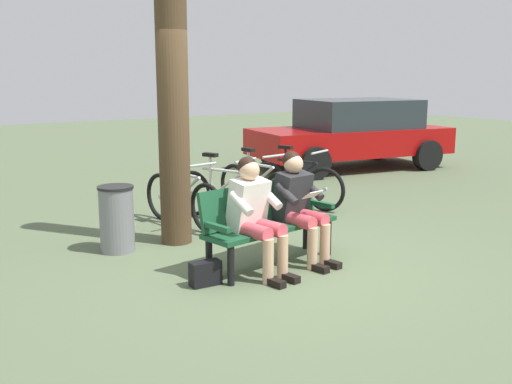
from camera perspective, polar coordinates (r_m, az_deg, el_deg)
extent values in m
plane|color=#566647|center=(6.48, 1.69, -6.79)|extent=(40.00, 40.00, 0.00)
cube|color=#194C2D|center=(6.28, 1.55, -3.36)|extent=(1.65, 0.67, 0.05)
cube|color=#194C2D|center=(6.36, 0.37, -0.99)|extent=(1.60, 0.37, 0.42)
cube|color=#194C2D|center=(6.78, 6.16, -1.12)|extent=(0.12, 0.40, 0.05)
cube|color=#194C2D|center=(5.75, -3.87, -3.36)|extent=(0.12, 0.40, 0.05)
cylinder|color=black|center=(6.74, 6.96, -4.39)|extent=(0.07, 0.07, 0.40)
cylinder|color=black|center=(5.76, -2.44, -7.08)|extent=(0.07, 0.07, 0.40)
cylinder|color=black|center=(6.95, 4.82, -3.85)|extent=(0.07, 0.07, 0.40)
cylinder|color=black|center=(6.01, -4.55, -6.31)|extent=(0.07, 0.07, 0.40)
cube|color=#262628|center=(6.45, 3.46, -0.38)|extent=(0.42, 0.36, 0.55)
sphere|color=#D8A884|center=(6.37, 3.63, 2.72)|extent=(0.21, 0.21, 0.21)
sphere|color=black|center=(6.38, 3.44, 3.07)|extent=(0.20, 0.20, 0.20)
cylinder|color=#D84C59|center=(6.43, 5.34, -2.44)|extent=(0.21, 0.42, 0.15)
cylinder|color=#D8A884|center=(6.38, 6.64, -5.06)|extent=(0.11, 0.11, 0.45)
cube|color=black|center=(6.37, 7.28, -6.88)|extent=(0.12, 0.23, 0.07)
cylinder|color=#262628|center=(6.50, 5.45, 0.25)|extent=(0.13, 0.31, 0.23)
cylinder|color=#D84C59|center=(6.29, 4.12, -2.74)|extent=(0.21, 0.42, 0.15)
cylinder|color=#D8A884|center=(6.23, 5.43, -5.43)|extent=(0.11, 0.11, 0.45)
cube|color=black|center=(6.23, 6.09, -7.29)|extent=(0.12, 0.23, 0.07)
cylinder|color=#262628|center=(6.21, 2.99, -0.24)|extent=(0.13, 0.31, 0.23)
cube|color=silver|center=(6.23, 5.46, -0.25)|extent=(0.22, 0.15, 0.09)
cube|color=white|center=(6.01, -0.77, -1.22)|extent=(0.42, 0.36, 0.55)
sphere|color=#D8A884|center=(5.93, -0.65, 2.09)|extent=(0.21, 0.21, 0.21)
sphere|color=black|center=(5.94, -0.84, 2.48)|extent=(0.20, 0.20, 0.20)
cylinder|color=#D84C59|center=(5.99, 1.23, -3.44)|extent=(0.21, 0.42, 0.15)
cylinder|color=#D8A884|center=(5.92, 2.58, -6.28)|extent=(0.11, 0.11, 0.45)
cube|color=black|center=(5.92, 3.25, -8.25)|extent=(0.12, 0.23, 0.07)
cylinder|color=white|center=(6.04, 1.40, -0.55)|extent=(0.13, 0.31, 0.23)
cylinder|color=#D84C59|center=(5.85, -0.18, -3.79)|extent=(0.21, 0.42, 0.15)
cylinder|color=#D8A884|center=(5.79, 1.17, -6.70)|extent=(0.11, 0.11, 0.45)
cube|color=black|center=(5.78, 1.86, -8.71)|extent=(0.12, 0.23, 0.07)
cylinder|color=white|center=(5.78, -1.45, -1.10)|extent=(0.13, 0.31, 0.23)
cube|color=black|center=(5.80, -4.89, -7.80)|extent=(0.31, 0.16, 0.24)
cylinder|color=#4C3823|center=(7.03, -8.01, 9.44)|extent=(0.37, 0.37, 3.59)
cylinder|color=slate|center=(6.97, -13.24, -2.65)|extent=(0.39, 0.39, 0.74)
cylinder|color=black|center=(6.89, -13.38, 0.44)|extent=(0.41, 0.41, 0.03)
torus|color=black|center=(8.82, 6.65, 0.25)|extent=(0.29, 0.64, 0.66)
cylinder|color=silver|center=(8.82, 6.65, 0.25)|extent=(0.07, 0.07, 0.06)
torus|color=black|center=(9.34, 1.12, 0.94)|extent=(0.29, 0.64, 0.66)
cylinder|color=silver|center=(9.34, 1.12, 0.94)|extent=(0.07, 0.07, 0.06)
cylinder|color=black|center=(9.00, 3.84, 2.98)|extent=(0.26, 0.61, 0.04)
cylinder|color=black|center=(9.00, 4.26, 1.68)|extent=(0.25, 0.57, 0.43)
cylinder|color=black|center=(9.11, 2.84, 2.58)|extent=(0.04, 0.04, 0.55)
cube|color=black|center=(9.07, 2.86, 4.33)|extent=(0.16, 0.24, 0.05)
cylinder|color=#B2B2B7|center=(8.78, 6.14, 3.85)|extent=(0.46, 0.20, 0.03)
torus|color=black|center=(8.35, 2.35, -0.31)|extent=(0.14, 0.66, 0.66)
cylinder|color=silver|center=(8.35, 2.35, -0.31)|extent=(0.06, 0.07, 0.06)
torus|color=black|center=(9.11, -2.07, 0.67)|extent=(0.14, 0.66, 0.66)
cylinder|color=silver|center=(9.11, -2.07, 0.67)|extent=(0.06, 0.07, 0.06)
cylinder|color=silver|center=(8.66, 0.04, 2.67)|extent=(0.11, 0.63, 0.04)
cylinder|color=silver|center=(8.63, 0.39, 1.30)|extent=(0.11, 0.60, 0.43)
cylinder|color=silver|center=(8.81, -0.75, 2.29)|extent=(0.04, 0.04, 0.55)
cube|color=black|center=(8.77, -0.75, 4.10)|extent=(0.11, 0.23, 0.05)
cylinder|color=#B2B2B7|center=(8.33, 1.89, 3.50)|extent=(0.48, 0.09, 0.03)
torus|color=black|center=(7.93, -0.40, -0.93)|extent=(0.30, 0.63, 0.66)
cylinder|color=silver|center=(7.93, -0.40, -0.93)|extent=(0.07, 0.07, 0.06)
torus|color=black|center=(8.53, -6.09, -0.12)|extent=(0.30, 0.63, 0.66)
cylinder|color=silver|center=(8.53, -6.09, -0.12)|extent=(0.07, 0.07, 0.06)
cylinder|color=silver|center=(8.15, -3.38, 2.10)|extent=(0.27, 0.60, 0.04)
cylinder|color=silver|center=(8.14, -2.91, 0.66)|extent=(0.26, 0.57, 0.43)
cylinder|color=silver|center=(8.27, -4.39, 1.67)|extent=(0.04, 0.04, 0.55)
cube|color=black|center=(8.23, -4.42, 3.59)|extent=(0.17, 0.24, 0.05)
cylinder|color=#B2B2B7|center=(7.89, -1.02, 3.06)|extent=(0.46, 0.21, 0.03)
torus|color=black|center=(7.56, -4.76, -1.59)|extent=(0.16, 0.66, 0.66)
cylinder|color=silver|center=(7.56, -4.76, -1.59)|extent=(0.06, 0.07, 0.06)
torus|color=black|center=(8.36, -9.14, -0.44)|extent=(0.16, 0.66, 0.66)
cylinder|color=silver|center=(8.36, -9.14, -0.44)|extent=(0.06, 0.07, 0.06)
cylinder|color=silver|center=(7.88, -7.12, 1.71)|extent=(0.14, 0.63, 0.04)
cylinder|color=silver|center=(7.85, -6.74, 0.20)|extent=(0.13, 0.60, 0.43)
cylinder|color=silver|center=(8.04, -7.89, 1.31)|extent=(0.04, 0.04, 0.55)
cube|color=black|center=(8.00, -7.94, 3.28)|extent=(0.12, 0.23, 0.05)
cylinder|color=#B2B2B7|center=(7.53, -5.31, 2.62)|extent=(0.48, 0.11, 0.03)
cube|color=#A50C0C|center=(12.89, 8.99, 4.89)|extent=(4.45, 2.52, 0.55)
cube|color=#262D33|center=(12.95, 9.81, 7.45)|extent=(2.57, 2.04, 0.60)
cylinder|color=black|center=(11.45, 5.66, 2.78)|extent=(0.67, 0.33, 0.64)
cylinder|color=black|center=(13.03, 1.73, 3.87)|extent=(0.67, 0.33, 0.64)
cylinder|color=black|center=(13.02, 16.17, 3.42)|extent=(0.67, 0.33, 0.64)
cylinder|color=black|center=(14.43, 11.56, 4.38)|extent=(0.67, 0.33, 0.64)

